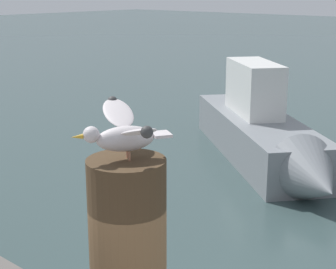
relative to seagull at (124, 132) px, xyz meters
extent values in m
cylinder|color=tan|center=(-0.01, 0.02, -0.09)|extent=(0.01, 0.01, 0.04)
cylinder|color=tan|center=(0.02, 0.00, -0.09)|extent=(0.01, 0.01, 0.04)
ellipsoid|color=silver|center=(0.00, 0.00, -0.03)|extent=(0.20, 0.24, 0.10)
sphere|color=silver|center=(-0.07, -0.11, 0.00)|extent=(0.06, 0.06, 0.06)
cone|color=gold|center=(-0.09, -0.16, 0.00)|extent=(0.04, 0.05, 0.02)
cube|color=silver|center=(0.08, 0.13, -0.02)|extent=(0.10, 0.10, 0.01)
ellipsoid|color=silver|center=(-0.13, 0.10, 0.04)|extent=(0.26, 0.22, 0.09)
sphere|color=#393939|center=(-0.22, 0.15, 0.07)|extent=(0.04, 0.04, 0.04)
ellipsoid|color=silver|center=(0.15, -0.07, 0.04)|extent=(0.26, 0.22, 0.09)
sphere|color=#393939|center=(0.24, -0.12, 0.07)|extent=(0.04, 0.04, 0.04)
cube|color=gray|center=(-4.13, 7.77, -2.40)|extent=(4.55, 4.05, 0.83)
cone|color=gray|center=(-2.02, 6.04, -2.36)|extent=(1.66, 1.66, 1.18)
cube|color=white|center=(-4.37, 7.97, -1.45)|extent=(1.80, 1.66, 1.06)
camera|label=1|loc=(1.44, -1.40, 0.54)|focal=57.71mm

